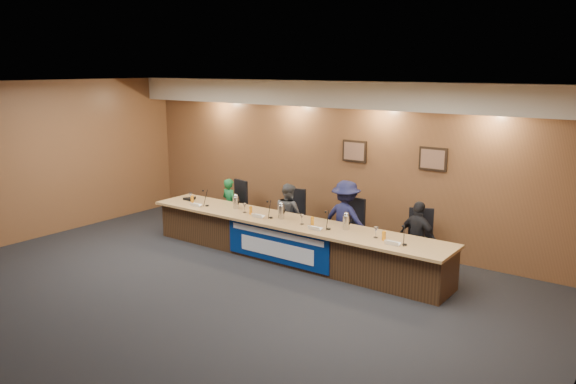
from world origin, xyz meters
name	(u,v)px	position (x,y,z in m)	size (l,w,h in m)	color
floor	(196,302)	(0.00, 0.00, 0.00)	(10.00, 10.00, 0.00)	black
ceiling	(188,86)	(0.00, 0.00, 3.20)	(10.00, 8.00, 0.04)	silver
wall_back	(338,162)	(0.00, 4.00, 1.60)	(10.00, 0.04, 3.20)	brown
wall_left	(12,164)	(-5.00, 0.00, 1.60)	(0.04, 8.00, 3.20)	brown
wall_right	(574,272)	(5.00, 0.00, 1.60)	(0.04, 8.00, 3.20)	brown
soffit	(332,94)	(0.00, 3.75, 2.95)	(10.00, 0.50, 0.50)	beige
dais_body	(290,241)	(0.00, 2.40, 0.35)	(6.00, 0.80, 0.70)	#3A2414
dais_top	(289,222)	(0.00, 2.35, 0.72)	(6.10, 0.95, 0.05)	#B0834E
banner	(277,245)	(0.00, 1.99, 0.38)	(2.20, 0.02, 0.65)	navy
banner_text_upper	(276,234)	(0.00, 1.97, 0.58)	(2.00, 0.01, 0.10)	silver
banner_text_lower	(276,250)	(0.00, 1.97, 0.30)	(1.60, 0.01, 0.28)	silver
wall_photo_left	(355,151)	(0.40, 3.97, 1.85)	(0.52, 0.04, 0.42)	black
wall_photo_right	(433,159)	(2.00, 3.97, 1.85)	(0.52, 0.04, 0.42)	black
panelist_a	(230,205)	(-2.12, 3.10, 0.57)	(0.42, 0.28, 1.15)	#15602B
panelist_b	(288,214)	(-0.56, 3.10, 0.62)	(0.60, 0.47, 1.23)	#4B4D51
panelist_c	(346,219)	(0.74, 3.10, 0.72)	(0.93, 0.54, 1.45)	#16183D
panelist_d	(418,238)	(2.16, 3.10, 0.63)	(0.74, 0.31, 1.26)	black
office_chair_a	(233,208)	(-2.12, 3.20, 0.48)	(0.48, 0.48, 0.08)	black
office_chair_b	(291,220)	(-0.56, 3.20, 0.48)	(0.48, 0.48, 0.08)	black
office_chair_c	(348,231)	(0.74, 3.20, 0.48)	(0.48, 0.48, 0.08)	black
office_chair_d	(420,245)	(2.16, 3.20, 0.48)	(0.48, 0.48, 0.08)	black
nameplate_a	(195,204)	(-2.10, 2.06, 0.80)	(0.24, 0.06, 0.09)	white
microphone_a	(207,206)	(-1.94, 2.25, 0.76)	(0.07, 0.07, 0.02)	black
juice_glass_a	(192,199)	(-2.38, 2.27, 0.82)	(0.06, 0.06, 0.15)	orange
water_glass_a	(191,197)	(-2.50, 2.34, 0.84)	(0.08, 0.08, 0.18)	silver
nameplate_b	(257,216)	(-0.57, 2.14, 0.80)	(0.24, 0.06, 0.09)	white
microphone_b	(271,218)	(-0.35, 2.28, 0.76)	(0.07, 0.07, 0.02)	black
juice_glass_b	(251,210)	(-0.83, 2.28, 0.82)	(0.06, 0.06, 0.15)	orange
water_glass_b	(245,208)	(-1.00, 2.30, 0.84)	(0.08, 0.08, 0.18)	silver
nameplate_c	(314,228)	(0.72, 2.08, 0.80)	(0.24, 0.06, 0.09)	white
microphone_c	(329,229)	(0.89, 2.28, 0.76)	(0.07, 0.07, 0.02)	black
juice_glass_c	(312,221)	(0.52, 2.34, 0.82)	(0.06, 0.06, 0.15)	orange
water_glass_c	(302,219)	(0.34, 2.27, 0.84)	(0.08, 0.08, 0.18)	silver
nameplate_d	(392,243)	(2.14, 2.12, 0.80)	(0.24, 0.06, 0.09)	white
microphone_d	(405,245)	(2.30, 2.25, 0.76)	(0.07, 0.07, 0.02)	black
juice_glass_d	(384,236)	(1.93, 2.29, 0.82)	(0.06, 0.06, 0.15)	orange
water_glass_d	(376,232)	(1.76, 2.33, 0.84)	(0.08, 0.08, 0.18)	silver
carafe_left	(236,203)	(-1.35, 2.44, 0.86)	(0.12, 0.12, 0.23)	silver
carafe_mid	(281,212)	(-0.17, 2.36, 0.87)	(0.12, 0.12, 0.25)	silver
carafe_right	(346,223)	(1.13, 2.46, 0.87)	(0.12, 0.12, 0.24)	silver
speakerphone	(190,199)	(-2.58, 2.41, 0.78)	(0.32, 0.32, 0.05)	black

